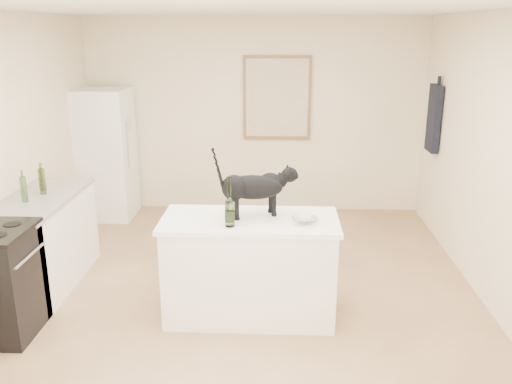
# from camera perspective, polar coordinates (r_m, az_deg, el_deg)

# --- Properties ---
(floor) EXTENTS (5.50, 5.50, 0.00)m
(floor) POSITION_cam_1_polar(r_m,az_deg,el_deg) (5.10, -1.64, -11.59)
(floor) COLOR tan
(floor) RESTS_ON ground
(ceiling) EXTENTS (5.50, 5.50, 0.00)m
(ceiling) POSITION_cam_1_polar(r_m,az_deg,el_deg) (4.48, -1.93, 19.02)
(ceiling) COLOR white
(ceiling) RESTS_ON ground
(wall_back) EXTENTS (4.50, 0.00, 4.50)m
(wall_back) POSITION_cam_1_polar(r_m,az_deg,el_deg) (7.32, -0.15, 8.02)
(wall_back) COLOR beige
(wall_back) RESTS_ON ground
(wall_front) EXTENTS (4.50, 0.00, 4.50)m
(wall_front) POSITION_cam_1_polar(r_m,az_deg,el_deg) (2.09, -7.64, -16.24)
(wall_front) COLOR beige
(wall_front) RESTS_ON ground
(wall_right) EXTENTS (0.00, 5.50, 5.50)m
(wall_right) POSITION_cam_1_polar(r_m,az_deg,el_deg) (4.99, 24.97, 2.16)
(wall_right) COLOR beige
(wall_right) RESTS_ON ground
(island_base) EXTENTS (1.44, 0.67, 0.86)m
(island_base) POSITION_cam_1_polar(r_m,az_deg,el_deg) (4.72, -0.64, -8.20)
(island_base) COLOR white
(island_base) RESTS_ON floor
(island_top) EXTENTS (1.50, 0.70, 0.04)m
(island_top) POSITION_cam_1_polar(r_m,az_deg,el_deg) (4.55, -0.66, -3.07)
(island_top) COLOR white
(island_top) RESTS_ON island_base
(left_cabinets) EXTENTS (0.60, 1.40, 0.86)m
(left_cabinets) POSITION_cam_1_polar(r_m,az_deg,el_deg) (5.66, -21.62, -5.08)
(left_cabinets) COLOR white
(left_cabinets) RESTS_ON floor
(left_countertop) EXTENTS (0.62, 1.44, 0.04)m
(left_countertop) POSITION_cam_1_polar(r_m,az_deg,el_deg) (5.52, -22.12, -0.73)
(left_countertop) COLOR gray
(left_countertop) RESTS_ON left_cabinets
(fridge) EXTENTS (0.68, 0.68, 1.70)m
(fridge) POSITION_cam_1_polar(r_m,az_deg,el_deg) (7.37, -15.67, 3.89)
(fridge) COLOR white
(fridge) RESTS_ON floor
(artwork_frame) EXTENTS (0.90, 0.03, 1.10)m
(artwork_frame) POSITION_cam_1_polar(r_m,az_deg,el_deg) (7.24, 2.24, 9.91)
(artwork_frame) COLOR brown
(artwork_frame) RESTS_ON wall_back
(artwork_canvas) EXTENTS (0.82, 0.00, 1.02)m
(artwork_canvas) POSITION_cam_1_polar(r_m,az_deg,el_deg) (7.23, 2.24, 9.90)
(artwork_canvas) COLOR beige
(artwork_canvas) RESTS_ON wall_back
(hanging_garment) EXTENTS (0.08, 0.34, 0.80)m
(hanging_garment) POSITION_cam_1_polar(r_m,az_deg,el_deg) (6.85, 18.32, 7.40)
(hanging_garment) COLOR black
(hanging_garment) RESTS_ON wall_right
(black_cat) EXTENTS (0.69, 0.41, 0.46)m
(black_cat) POSITION_cam_1_polar(r_m,az_deg,el_deg) (4.53, -0.34, 0.18)
(black_cat) COLOR black
(black_cat) RESTS_ON island_top
(wine_bottle) EXTENTS (0.10, 0.10, 0.37)m
(wine_bottle) POSITION_cam_1_polar(r_m,az_deg,el_deg) (4.31, -2.81, -1.35)
(wine_bottle) COLOR #335421
(wine_bottle) RESTS_ON island_top
(glass_bowl) EXTENTS (0.25, 0.25, 0.05)m
(glass_bowl) POSITION_cam_1_polar(r_m,az_deg,el_deg) (4.44, 5.17, -3.02)
(glass_bowl) COLOR silver
(glass_bowl) RESTS_ON island_top
(fridge_paper) EXTENTS (0.03, 0.13, 0.17)m
(fridge_paper) POSITION_cam_1_polar(r_m,az_deg,el_deg) (7.16, -13.36, 7.07)
(fridge_paper) COLOR beige
(fridge_paper) RESTS_ON fridge
(counter_bottle_cluster) EXTENTS (0.12, 0.42, 0.25)m
(counter_bottle_cluster) POSITION_cam_1_polar(r_m,az_deg,el_deg) (5.53, -22.27, 0.81)
(counter_bottle_cluster) COLOR brown
(counter_bottle_cluster) RESTS_ON left_countertop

